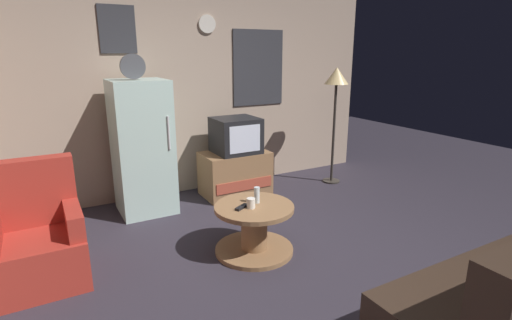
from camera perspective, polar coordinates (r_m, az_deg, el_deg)
ground_plane at (r=3.48m, az=7.05°, el=-15.63°), size 12.00×12.00×0.00m
wall_with_art at (r=5.18m, az=-8.80°, el=9.60°), size 5.20×0.12×2.54m
fridge at (r=4.58m, az=-16.17°, el=1.79°), size 0.60×0.62×1.77m
tv_stand at (r=5.06m, az=-3.04°, el=-1.94°), size 0.84×0.53×0.55m
crt_tv at (r=4.94m, az=-2.95°, el=3.60°), size 0.54×0.51×0.44m
standing_lamp at (r=5.44m, az=11.56°, el=10.62°), size 0.32×0.32×1.59m
coffee_table at (r=3.64m, az=-0.27°, el=-9.95°), size 0.72×0.72×0.46m
wine_glass at (r=3.58m, az=0.12°, el=-5.10°), size 0.05×0.05×0.15m
mug_ceramic_white at (r=3.48m, az=-0.74°, el=-6.27°), size 0.08×0.08×0.09m
remote_control at (r=3.48m, az=-2.11°, el=-6.85°), size 0.15×0.11×0.02m
armchair at (r=3.63m, az=-29.23°, el=-10.16°), size 0.68×0.68×0.96m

